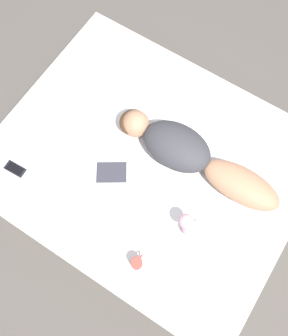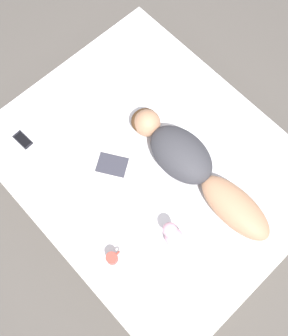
{
  "view_description": "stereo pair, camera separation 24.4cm",
  "coord_description": "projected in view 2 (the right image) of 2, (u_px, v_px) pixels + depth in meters",
  "views": [
    {
      "loc": [
        -0.93,
        -0.54,
        3.27
      ],
      "look_at": [
        -0.1,
        -0.01,
        0.6
      ],
      "focal_mm": 42.0,
      "sensor_mm": 36.0,
      "label": 1
    },
    {
      "loc": [
        -0.77,
        -0.73,
        3.27
      ],
      "look_at": [
        -0.1,
        -0.01,
        0.6
      ],
      "focal_mm": 42.0,
      "sensor_mm": 36.0,
      "label": 2
    }
  ],
  "objects": [
    {
      "name": "plush_toy",
      "position": [
        172.0,
        234.0,
        2.64
      ],
      "size": [
        0.13,
        0.15,
        0.19
      ],
      "color": "#DB9EB2",
      "rests_on": "bed"
    },
    {
      "name": "ground_plane",
      "position": [
        151.0,
        184.0,
        3.44
      ],
      "size": [
        12.0,
        12.0,
        0.0
      ],
      "primitive_type": "plane",
      "color": "#4C4742"
    },
    {
      "name": "coffee_mug",
      "position": [
        112.0,
        258.0,
        2.62
      ],
      "size": [
        0.11,
        0.08,
        0.1
      ],
      "color": "#993D33",
      "rests_on": "bed"
    },
    {
      "name": "bed",
      "position": [
        152.0,
        173.0,
        3.18
      ],
      "size": [
        1.87,
        2.31,
        0.55
      ],
      "color": "beige",
      "rests_on": "ground_plane"
    },
    {
      "name": "person",
      "position": [
        192.0,
        166.0,
        2.79
      ],
      "size": [
        0.35,
        1.3,
        0.23
      ],
      "rotation": [
        0.0,
        0.0,
        0.01
      ],
      "color": "#A37556",
      "rests_on": "bed"
    },
    {
      "name": "open_magazine",
      "position": [
        108.0,
        180.0,
        2.86
      ],
      "size": [
        0.59,
        0.54,
        0.01
      ],
      "rotation": [
        0.0,
        0.0,
        0.58
      ],
      "color": "silver",
      "rests_on": "bed"
    },
    {
      "name": "cell_phone",
      "position": [
        23.0,
        140.0,
        2.97
      ],
      "size": [
        0.09,
        0.16,
        0.01
      ],
      "rotation": [
        0.0,
        0.0,
        0.06
      ],
      "color": "black",
      "rests_on": "bed"
    }
  ]
}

